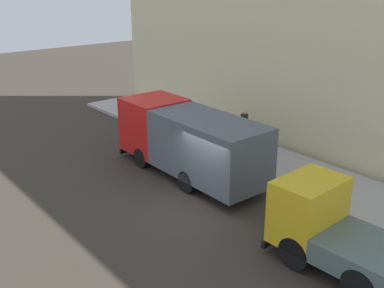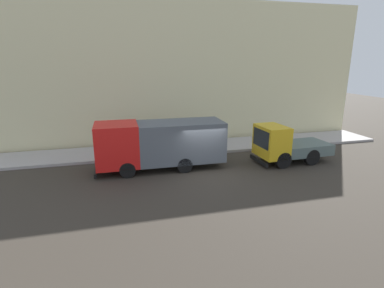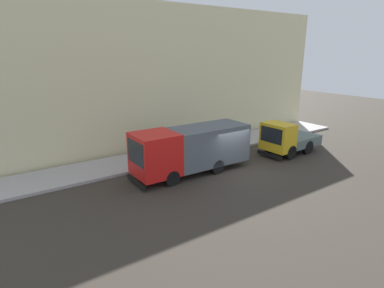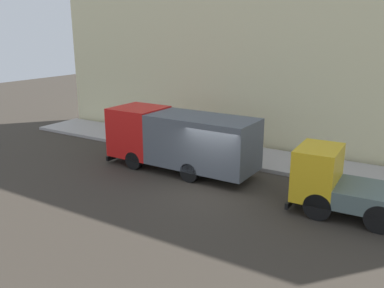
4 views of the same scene
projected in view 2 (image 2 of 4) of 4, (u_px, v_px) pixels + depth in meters
The scene contains 6 objects.
ground at pixel (204, 171), 17.61m from camera, with size 80.00×80.00×0.00m, color #373029.
sidewalk at pixel (185, 148), 21.94m from camera, with size 3.35×30.00×0.17m, color #ABA5A3.
building_facade at pixel (178, 74), 22.59m from camera, with size 0.50×30.00×10.51m, color beige.
large_utility_truck at pixel (160, 143), 17.65m from camera, with size 2.44×7.48×2.82m.
small_flatbed_truck at pixel (285, 145), 18.86m from camera, with size 2.34×4.82×2.40m.
pedestrian_walking at pixel (136, 135), 21.58m from camera, with size 0.45×0.45×1.66m.
Camera 2 is at (-15.83, 4.86, 6.22)m, focal length 28.36 mm.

